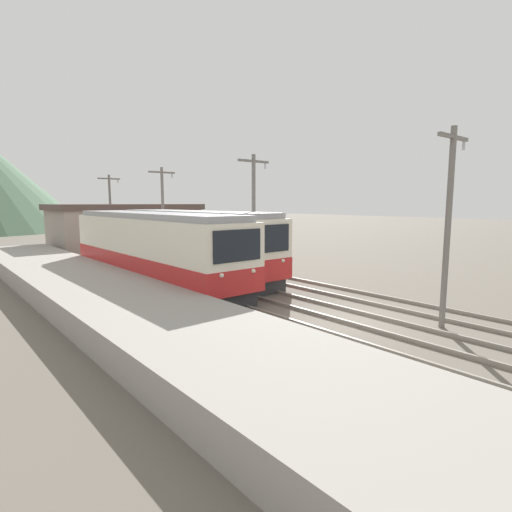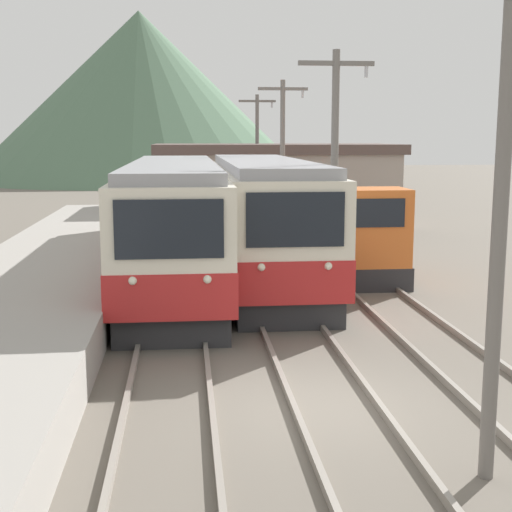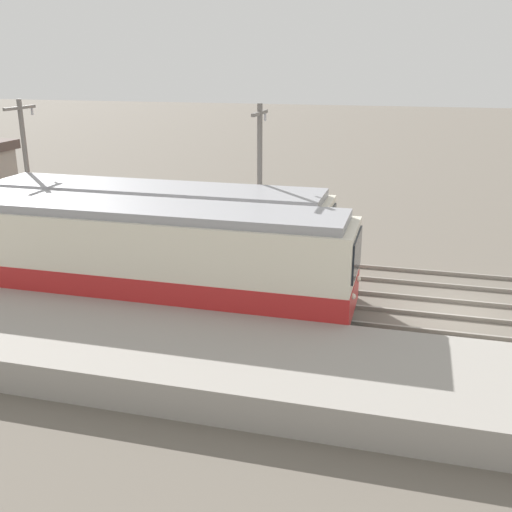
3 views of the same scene
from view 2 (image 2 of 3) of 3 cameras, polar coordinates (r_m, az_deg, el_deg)
name	(u,v)px [view 2 (image 2 of 3)]	position (r m, az deg, el deg)	size (l,w,h in m)	color
ground_plane	(322,406)	(12.44, 5.31, -11.84)	(200.00, 200.00, 0.00)	#665E54
track_left	(168,408)	(12.21, -7.02, -11.94)	(1.54, 60.00, 0.14)	gray
track_center	(334,401)	(12.46, 6.24, -11.49)	(1.54, 60.00, 0.14)	gray
track_right	(503,395)	(13.38, 19.13, -10.47)	(1.54, 60.00, 0.14)	gray
commuter_train_left	(174,228)	(22.03, -6.54, 2.23)	(2.84, 14.68, 3.77)	#28282B
commuter_train_center	(263,224)	(22.71, 0.56, 2.55)	(2.84, 13.39, 3.81)	#28282B
shunting_locomotive	(356,241)	(23.15, 8.01, 1.21)	(2.40, 5.24, 3.00)	#28282B
catenary_mast_near	(501,204)	(9.53, 19.04, 3.98)	(2.00, 0.20, 6.75)	slate
catenary_mast_mid	(335,168)	(19.16, 6.31, 6.99)	(2.00, 0.20, 6.75)	slate
catenary_mast_far	(283,157)	(29.12, 2.15, 7.90)	(2.00, 0.20, 6.75)	slate
catenary_mast_distant	(257,152)	(39.16, 0.11, 8.33)	(2.00, 0.20, 6.75)	slate
station_building	(275,183)	(37.75, 1.54, 5.84)	(12.60, 6.30, 4.13)	gray
mountain_backdrop	(141,96)	(79.33, -9.22, 12.53)	(36.80, 36.80, 17.62)	#517056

